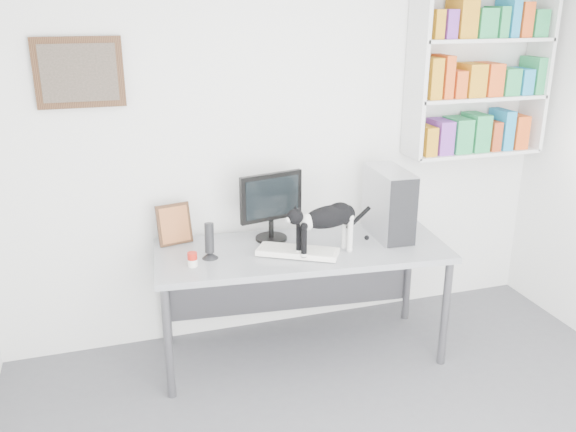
% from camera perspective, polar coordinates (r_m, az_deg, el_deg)
% --- Properties ---
extents(room, '(4.01, 4.01, 2.70)m').
position_cam_1_polar(room, '(2.50, 13.34, -3.64)').
color(room, '#525357').
rests_on(room, ground).
extents(bookshelf, '(1.03, 0.28, 1.24)m').
position_cam_1_polar(bookshelf, '(4.64, 17.49, 13.00)').
color(bookshelf, silver).
rests_on(bookshelf, room).
extents(wall_art, '(0.52, 0.04, 0.42)m').
position_cam_1_polar(wall_art, '(3.95, -18.96, 12.57)').
color(wall_art, '#4A3018').
rests_on(wall_art, room).
extents(desk, '(1.95, 0.91, 0.79)m').
position_cam_1_polar(desk, '(4.14, 1.28, -8.03)').
color(desk, gray).
rests_on(desk, room).
extents(monitor, '(0.48, 0.30, 0.47)m').
position_cam_1_polar(monitor, '(4.03, -1.61, 0.92)').
color(monitor, black).
rests_on(monitor, desk).
extents(keyboard, '(0.54, 0.42, 0.04)m').
position_cam_1_polar(keyboard, '(3.86, 0.93, -3.34)').
color(keyboard, white).
rests_on(keyboard, desk).
extents(pc_tower, '(0.23, 0.47, 0.46)m').
position_cam_1_polar(pc_tower, '(4.16, 9.40, 1.22)').
color(pc_tower, '#A8A8AC').
rests_on(pc_tower, desk).
extents(speaker, '(0.13, 0.13, 0.24)m').
position_cam_1_polar(speaker, '(3.80, -7.36, -2.27)').
color(speaker, black).
rests_on(speaker, desk).
extents(leaning_print, '(0.24, 0.14, 0.28)m').
position_cam_1_polar(leaning_print, '(4.06, -10.60, -0.69)').
color(leaning_print, '#4A3018').
rests_on(leaning_print, desk).
extents(soup_can, '(0.07, 0.07, 0.09)m').
position_cam_1_polar(soup_can, '(3.73, -8.93, -4.04)').
color(soup_can, red).
rests_on(soup_can, desk).
extents(cat, '(0.56, 0.25, 0.34)m').
position_cam_1_polar(cat, '(3.82, 3.66, -1.26)').
color(cat, black).
rests_on(cat, desk).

